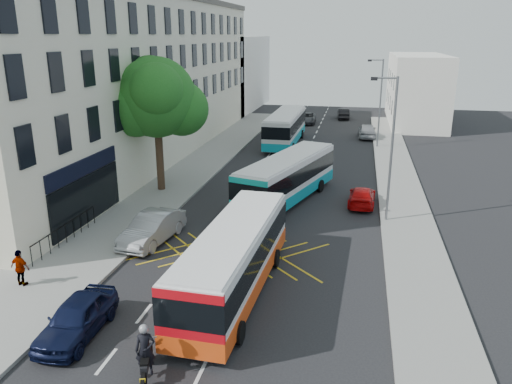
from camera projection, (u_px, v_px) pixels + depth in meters
The scene contains 21 objects.
ground at pixel (225, 323), 18.51m from camera, with size 120.00×120.00×0.00m, color black.
pavement_left at pixel (162, 190), 34.13m from camera, with size 5.00×70.00×0.15m, color gray.
pavement_right at pixel (404, 205), 31.05m from camera, with size 3.00×70.00×0.15m, color gray.
terrace_main at pixel (138, 78), 42.04m from camera, with size 8.30×45.00×13.50m.
terrace_far at pixel (229, 73), 71.06m from camera, with size 8.00×20.00×10.00m, color silver.
building_right at pixel (416, 89), 60.02m from camera, with size 6.00×18.00×8.00m, color silver.
street_tree at pixel (156, 98), 32.23m from camera, with size 6.30×5.70×8.80m.
lamp_near at pixel (390, 142), 27.13m from camera, with size 1.45×0.15×8.00m.
lamp_far at pixel (379, 99), 45.81m from camera, with size 1.45×0.15×8.00m.
railings at pixel (66, 232), 25.11m from camera, with size 0.08×5.60×1.14m, color black, non-canonical shape.
bus_near at pixel (234, 259), 20.24m from camera, with size 2.83×10.28×2.87m.
bus_mid at pixel (287, 178), 31.63m from camera, with size 5.27×10.64×2.92m.
bus_far at pixel (285, 127), 48.37m from camera, with size 2.85×11.00×3.09m.
motorbike at pixel (146, 352), 15.34m from camera, with size 0.81×2.06×1.87m.
parked_car_blue at pixel (77, 318), 17.58m from camera, with size 1.61×4.01×1.37m, color black.
parked_car_silver at pixel (152, 228), 25.54m from camera, with size 1.60×4.57×1.51m, color #999DA0.
red_hatchback at pixel (362, 196), 31.20m from camera, with size 1.59×3.92×1.14m, color #BE0808.
distant_car_grey at pixel (307, 118), 60.04m from camera, with size 2.06×4.48×1.24m, color #3B3C42.
distant_car_silver at pixel (367, 131), 51.51m from camera, with size 1.75×4.34×1.48m, color #999BA1.
distant_car_dark at pixel (343, 114), 63.35m from camera, with size 1.36×3.91×1.29m, color black.
pedestrian_far at pixel (20, 268), 20.76m from camera, with size 0.93×0.39×1.59m, color gray.
Camera 1 is at (4.40, -15.61, 10.22)m, focal length 35.00 mm.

